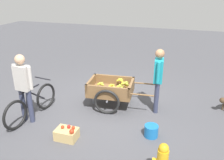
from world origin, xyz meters
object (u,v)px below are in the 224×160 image
at_px(bicycle, 32,104).
at_px(apple_crate, 67,134).
at_px(vendor_person, 158,75).
at_px(cyclist_person, 23,83).
at_px(plastic_bucket, 151,131).
at_px(fruit_cart, 111,90).

height_order(bicycle, apple_crate, bicycle).
bearing_deg(vendor_person, cyclist_person, 26.70).
height_order(vendor_person, cyclist_person, cyclist_person).
relative_size(bicycle, plastic_bucket, 5.76).
xyz_separation_m(bicycle, plastic_bucket, (-2.77, -0.10, -0.23)).
height_order(vendor_person, plastic_bucket, vendor_person).
distance_m(vendor_person, cyclist_person, 3.05).
height_order(fruit_cart, vendor_person, vendor_person).
bearing_deg(apple_crate, plastic_bucket, -159.25).
distance_m(cyclist_person, plastic_bucket, 2.92).
bearing_deg(cyclist_person, fruit_cart, -141.35).
height_order(bicycle, plastic_bucket, bicycle).
relative_size(vendor_person, cyclist_person, 0.99).
bearing_deg(fruit_cart, apple_crate, 75.63).
bearing_deg(vendor_person, bicycle, 24.27).
height_order(vendor_person, apple_crate, vendor_person).
distance_m(fruit_cart, plastic_bucket, 1.60).
bearing_deg(bicycle, plastic_bucket, -177.87).
relative_size(cyclist_person, apple_crate, 3.60).
bearing_deg(plastic_bucket, vendor_person, -86.88).
height_order(plastic_bucket, apple_crate, apple_crate).
bearing_deg(plastic_bucket, apple_crate, 20.75).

